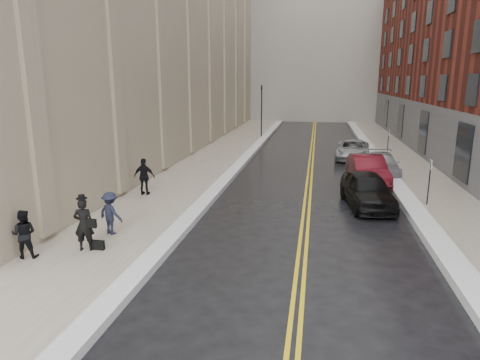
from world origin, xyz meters
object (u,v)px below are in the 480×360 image
at_px(car_silver_far, 353,150).
at_px(car_silver_near, 382,165).
at_px(pedestrian_main, 84,225).
at_px(pedestrian_b, 111,213).
at_px(car_black, 367,190).
at_px(car_maroon, 367,170).
at_px(pedestrian_c, 144,177).
at_px(pedestrian_a, 24,234).

bearing_deg(car_silver_far, car_silver_near, -70.09).
bearing_deg(car_silver_far, pedestrian_main, -111.37).
xyz_separation_m(car_silver_far, pedestrian_b, (-9.95, -18.10, 0.24)).
distance_m(car_silver_far, pedestrian_main, 22.14).
height_order(car_black, car_maroon, car_maroon).
distance_m(car_silver_far, pedestrian_c, 16.71).
height_order(car_silver_far, pedestrian_a, pedestrian_a).
xyz_separation_m(pedestrian_main, pedestrian_c, (-0.80, 7.03, 0.02)).
height_order(car_silver_far, pedestrian_main, pedestrian_main).
height_order(car_silver_far, pedestrian_b, pedestrian_b).
bearing_deg(pedestrian_a, car_silver_far, -136.48).
height_order(pedestrian_main, pedestrian_a, pedestrian_main).
height_order(car_black, car_silver_far, car_black).
xyz_separation_m(car_black, car_maroon, (0.47, 4.46, 0.00)).
bearing_deg(pedestrian_main, car_silver_far, -129.58).
bearing_deg(car_maroon, pedestrian_c, -161.46).
xyz_separation_m(car_silver_far, pedestrian_c, (-10.88, -12.67, 0.36)).
relative_size(car_silver_far, pedestrian_main, 2.82).
bearing_deg(pedestrian_b, pedestrian_a, 75.08).
relative_size(car_maroon, pedestrian_c, 2.68).
bearing_deg(pedestrian_c, car_maroon, -156.97).
relative_size(car_silver_far, pedestrian_b, 3.17).
relative_size(car_black, car_maroon, 0.96).
height_order(car_silver_far, pedestrian_c, pedestrian_c).
bearing_deg(pedestrian_c, car_silver_far, -131.02).
height_order(car_maroon, pedestrian_a, pedestrian_a).
distance_m(car_black, car_silver_near, 7.18).
bearing_deg(car_black, pedestrian_c, 174.13).
bearing_deg(pedestrian_main, car_black, -155.62).
height_order(car_maroon, car_silver_near, car_maroon).
bearing_deg(pedestrian_main, pedestrian_a, 17.21).
distance_m(car_silver_near, pedestrian_a, 20.05).
relative_size(car_silver_far, pedestrian_a, 3.19).
relative_size(car_silver_far, pedestrian_c, 2.77).
relative_size(car_silver_near, pedestrian_b, 2.88).
height_order(pedestrian_a, pedestrian_b, pedestrian_b).
distance_m(car_silver_near, pedestrian_b, 17.05).
height_order(car_black, pedestrian_a, pedestrian_a).
xyz_separation_m(car_black, pedestrian_a, (-11.40, -8.26, 0.14)).
distance_m(car_maroon, car_silver_near, 2.77).
distance_m(car_silver_near, pedestrian_c, 14.27).
relative_size(car_maroon, pedestrian_b, 3.07).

